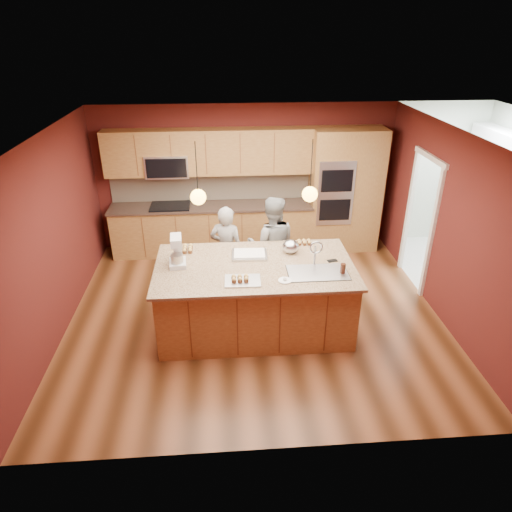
{
  "coord_description": "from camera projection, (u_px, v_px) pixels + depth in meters",
  "views": [
    {
      "loc": [
        -0.43,
        -5.78,
        3.95
      ],
      "look_at": [
        0.01,
        -0.1,
        1.03
      ],
      "focal_mm": 32.0,
      "sensor_mm": 36.0,
      "label": 1
    }
  ],
  "objects": [
    {
      "name": "floor",
      "position": [
        255.0,
        313.0,
        6.96
      ],
      "size": [
        5.5,
        5.5,
        0.0
      ],
      "primitive_type": "plane",
      "color": "#442410",
      "rests_on": "ground"
    },
    {
      "name": "ceiling",
      "position": [
        255.0,
        134.0,
        5.73
      ],
      "size": [
        5.5,
        5.5,
        0.0
      ],
      "primitive_type": "plane",
      "rotation": [
        3.14,
        0.0,
        0.0
      ],
      "color": "white",
      "rests_on": "ground"
    },
    {
      "name": "wall_back",
      "position": [
        245.0,
        178.0,
        8.56
      ],
      "size": [
        5.5,
        0.0,
        5.5
      ],
      "primitive_type": "plane",
      "rotation": [
        1.57,
        0.0,
        0.0
      ],
      "color": "#4E1715",
      "rests_on": "ground"
    },
    {
      "name": "wall_front",
      "position": [
        275.0,
        345.0,
        4.13
      ],
      "size": [
        5.5,
        0.0,
        5.5
      ],
      "primitive_type": "plane",
      "rotation": [
        -1.57,
        0.0,
        0.0
      ],
      "color": "#4E1715",
      "rests_on": "ground"
    },
    {
      "name": "wall_left",
      "position": [
        52.0,
        239.0,
        6.16
      ],
      "size": [
        0.0,
        5.0,
        5.0
      ],
      "primitive_type": "plane",
      "rotation": [
        1.57,
        0.0,
        1.57
      ],
      "color": "#4E1715",
      "rests_on": "ground"
    },
    {
      "name": "wall_right",
      "position": [
        446.0,
        226.0,
        6.53
      ],
      "size": [
        0.0,
        5.0,
        5.0
      ],
      "primitive_type": "plane",
      "rotation": [
        1.57,
        0.0,
        -1.57
      ],
      "color": "#4E1715",
      "rests_on": "ground"
    },
    {
      "name": "cabinet_run",
      "position": [
        210.0,
        202.0,
        8.46
      ],
      "size": [
        3.74,
        0.64,
        2.3
      ],
      "color": "brown",
      "rests_on": "floor"
    },
    {
      "name": "oven_column",
      "position": [
        345.0,
        191.0,
        8.51
      ],
      "size": [
        1.3,
        0.62,
        2.3
      ],
      "color": "brown",
      "rests_on": "floor"
    },
    {
      "name": "doorway_trim",
      "position": [
        419.0,
        224.0,
        7.38
      ],
      "size": [
        0.08,
        1.11,
        2.2
      ],
      "primitive_type": null,
      "color": "white",
      "rests_on": "wall_right"
    },
    {
      "name": "pendant_left",
      "position": [
        198.0,
        197.0,
        5.71
      ],
      "size": [
        0.2,
        0.2,
        0.8
      ],
      "color": "black",
      "rests_on": "ceiling"
    },
    {
      "name": "pendant_right",
      "position": [
        310.0,
        194.0,
        5.81
      ],
      "size": [
        0.2,
        0.2,
        0.8
      ],
      "color": "black",
      "rests_on": "ceiling"
    },
    {
      "name": "island",
      "position": [
        256.0,
        296.0,
        6.44
      ],
      "size": [
        2.72,
        1.52,
        1.38
      ],
      "color": "brown",
      "rests_on": "floor"
    },
    {
      "name": "person_left",
      "position": [
        227.0,
        250.0,
        7.21
      ],
      "size": [
        0.62,
        0.5,
        1.48
      ],
      "primitive_type": "imported",
      "rotation": [
        0.0,
        0.0,
        2.83
      ],
      "color": "black",
      "rests_on": "floor"
    },
    {
      "name": "person_right",
      "position": [
        272.0,
        245.0,
        7.23
      ],
      "size": [
        0.83,
        0.67,
        1.61
      ],
      "primitive_type": "imported",
      "rotation": [
        0.0,
        0.0,
        3.06
      ],
      "color": "slate",
      "rests_on": "floor"
    },
    {
      "name": "stand_mixer",
      "position": [
        177.0,
        253.0,
        6.15
      ],
      "size": [
        0.24,
        0.32,
        0.42
      ],
      "rotation": [
        0.0,
        0.0,
        0.08
      ],
      "color": "silver",
      "rests_on": "island"
    },
    {
      "name": "sheet_cake",
      "position": [
        249.0,
        254.0,
        6.46
      ],
      "size": [
        0.51,
        0.39,
        0.05
      ],
      "rotation": [
        0.0,
        0.0,
        -0.04
      ],
      "color": "silver",
      "rests_on": "island"
    },
    {
      "name": "cooling_rack",
      "position": [
        243.0,
        281.0,
        5.83
      ],
      "size": [
        0.47,
        0.34,
        0.02
      ],
      "primitive_type": "cube",
      "rotation": [
        0.0,
        0.0,
        -0.04
      ],
      "color": "silver",
      "rests_on": "island"
    },
    {
      "name": "mixing_bowl",
      "position": [
        291.0,
        246.0,
        6.52
      ],
      "size": [
        0.24,
        0.24,
        0.2
      ],
      "primitive_type": "ellipsoid",
      "color": "silver",
      "rests_on": "island"
    },
    {
      "name": "plate",
      "position": [
        285.0,
        280.0,
        5.84
      ],
      "size": [
        0.17,
        0.17,
        0.01
      ],
      "primitive_type": "cylinder",
      "color": "white",
      "rests_on": "island"
    },
    {
      "name": "tumbler",
      "position": [
        343.0,
        269.0,
        5.99
      ],
      "size": [
        0.07,
        0.07,
        0.14
      ],
      "primitive_type": "cylinder",
      "color": "#35190F",
      "rests_on": "island"
    },
    {
      "name": "phone",
      "position": [
        332.0,
        261.0,
        6.33
      ],
      "size": [
        0.15,
        0.1,
        0.01
      ],
      "primitive_type": "cube",
      "rotation": [
        0.0,
        0.0,
        0.22
      ],
      "color": "black",
      "rests_on": "island"
    },
    {
      "name": "cupcakes_left",
      "position": [
        188.0,
        249.0,
        6.6
      ],
      "size": [
        0.16,
        0.24,
        0.07
      ],
      "primitive_type": null,
      "color": "tan",
      "rests_on": "island"
    },
    {
      "name": "cupcakes_rack",
      "position": [
        240.0,
        278.0,
        5.79
      ],
      "size": [
        0.24,
        0.16,
        0.07
      ],
      "primitive_type": null,
      "color": "tan",
      "rests_on": "island"
    },
    {
      "name": "cupcakes_right",
      "position": [
        304.0,
        242.0,
        6.8
      ],
      "size": [
        0.22,
        0.14,
        0.07
      ],
      "primitive_type": null,
      "color": "tan",
      "rests_on": "island"
    },
    {
      "name": "washer",
      "position": [
        499.0,
        247.0,
        7.76
      ],
      "size": [
        0.72,
        0.74,
        1.09
      ],
      "primitive_type": "cube",
      "rotation": [
        0.0,
        0.0,
        0.06
      ],
      "color": "silver",
      "rests_on": "floor"
    },
    {
      "name": "dryer",
      "position": [
        476.0,
        235.0,
        8.41
      ],
      "size": [
        0.58,
        0.6,
        0.9
      ],
      "primitive_type": "cube",
      "rotation": [
        0.0,
        0.0,
        -0.04
      ],
      "color": "silver",
      "rests_on": "floor"
    }
  ]
}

